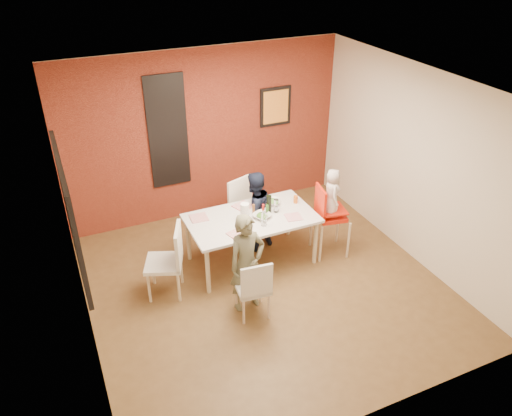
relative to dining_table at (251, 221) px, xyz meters
name	(u,v)px	position (x,y,z in m)	size (l,w,h in m)	color
ground	(265,285)	(-0.06, -0.59, -0.67)	(4.50, 4.50, 0.00)	brown
ceiling	(267,88)	(-0.06, -0.59, 2.03)	(4.50, 4.50, 0.02)	white
wall_back	(205,134)	(-0.06, 1.66, 0.68)	(4.50, 0.02, 2.70)	beige
wall_front	(378,314)	(-0.06, -2.84, 0.68)	(4.50, 0.02, 2.70)	beige
wall_left	(73,240)	(-2.31, -0.59, 0.68)	(0.02, 4.50, 2.70)	beige
wall_right	(414,165)	(2.19, -0.59, 0.68)	(0.02, 4.50, 2.70)	beige
brick_accent_wall	(206,135)	(-0.06, 1.64, 0.68)	(4.50, 0.02, 2.70)	maroon
picture_window_frame	(70,215)	(-2.28, -0.39, 0.88)	(0.05, 1.70, 1.30)	black
picture_window_pane	(72,214)	(-2.27, -0.39, 0.88)	(0.02, 1.55, 1.15)	black
glassblock_strip	(168,132)	(-0.66, 1.62, 0.83)	(0.55, 0.03, 1.70)	silver
glassblock_surround	(168,132)	(-0.66, 1.62, 0.83)	(0.60, 0.03, 1.76)	black
art_print_frame	(275,107)	(1.14, 1.62, 0.98)	(0.54, 0.03, 0.64)	black
art_print_canvas	(276,107)	(1.14, 1.60, 0.98)	(0.44, 0.01, 0.54)	#FAAB37
dining_table	(251,221)	(0.00, 0.00, 0.00)	(1.76, 0.98, 0.73)	silver
chair_near	(254,287)	(-0.44, -1.09, -0.20)	(0.43, 0.43, 0.84)	silver
chair_far	(246,207)	(0.15, 0.56, -0.11)	(0.59, 0.59, 1.00)	white
chair_left	(170,258)	(-1.22, -0.22, -0.11)	(0.60, 0.60, 0.99)	white
high_chair	(328,214)	(1.08, -0.24, -0.02)	(0.53, 0.53, 1.08)	red
child_near	(247,263)	(-0.43, -0.85, -0.01)	(0.48, 0.31, 1.31)	#615E45
child_far	(254,211)	(0.18, 0.31, -0.05)	(0.60, 0.46, 1.22)	black
toddler	(332,193)	(1.11, -0.25, 0.32)	(0.34, 0.22, 0.70)	beige
plate_near_left	(237,234)	(-0.34, -0.32, 0.07)	(0.22, 0.22, 0.01)	white
plate_far_mid	(243,206)	(0.01, 0.32, 0.07)	(0.24, 0.24, 0.01)	white
plate_near_right	(293,217)	(0.53, -0.24, 0.07)	(0.21, 0.21, 0.01)	white
plate_far_left	(199,218)	(-0.67, 0.27, 0.07)	(0.23, 0.23, 0.01)	white
salad_bowl_a	(262,216)	(0.13, -0.07, 0.09)	(0.24, 0.24, 0.06)	white
salad_bowl_b	(272,202)	(0.43, 0.22, 0.09)	(0.24, 0.24, 0.06)	white
wine_bottle	(269,204)	(0.27, 0.01, 0.20)	(0.07, 0.07, 0.27)	black
wine_glass_a	(264,219)	(0.07, -0.26, 0.17)	(0.07, 0.07, 0.20)	white
wine_glass_b	(276,206)	(0.37, -0.01, 0.16)	(0.07, 0.07, 0.20)	white
paper_towel_roll	(245,213)	(-0.12, -0.06, 0.20)	(0.12, 0.12, 0.27)	white
condiment_red	(263,209)	(0.20, 0.03, 0.13)	(0.04, 0.04, 0.14)	red
condiment_green	(267,210)	(0.23, -0.02, 0.14)	(0.04, 0.04, 0.15)	#376D24
condiment_brown	(254,209)	(0.06, 0.07, 0.14)	(0.04, 0.04, 0.15)	brown
sippy_cup	(296,199)	(0.74, 0.11, 0.12)	(0.06, 0.06, 0.11)	#D26217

